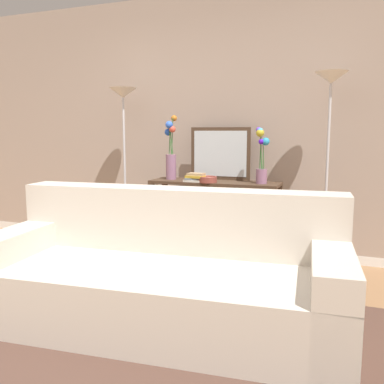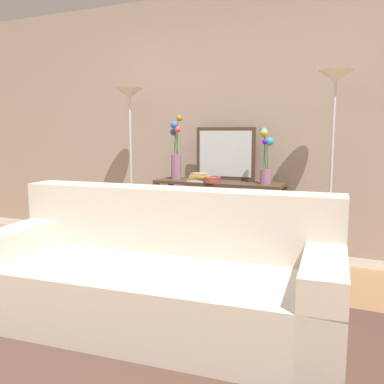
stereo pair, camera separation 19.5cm
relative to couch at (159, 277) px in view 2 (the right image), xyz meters
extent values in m
cube|color=#936B47|center=(-0.33, -0.49, -0.32)|extent=(16.00, 16.00, 0.02)
cube|color=white|center=(-0.33, 1.84, -0.26)|extent=(12.00, 0.15, 0.09)
cube|color=tan|center=(-0.33, 1.84, 1.08)|extent=(12.00, 0.14, 2.60)
cube|color=#51382D|center=(0.01, -0.17, -0.30)|extent=(3.01, 1.79, 0.01)
cube|color=beige|center=(0.01, -0.07, -0.10)|extent=(2.44, 1.18, 0.42)
cube|color=beige|center=(-0.03, 0.29, 0.34)|extent=(2.37, 0.47, 0.46)
cube|color=beige|center=(-1.05, -0.16, -0.01)|extent=(0.33, 0.99, 0.60)
cube|color=beige|center=(1.06, 0.03, -0.01)|extent=(0.33, 0.99, 0.60)
cube|color=#473323|center=(-0.12, 1.46, 0.48)|extent=(1.29, 0.38, 0.03)
cube|color=#473323|center=(-0.12, 1.46, -0.16)|extent=(1.18, 0.32, 0.01)
cube|color=#473323|center=(-0.74, 1.30, 0.08)|extent=(0.05, 0.05, 0.77)
cube|color=#473323|center=(0.50, 1.30, 0.08)|extent=(0.05, 0.05, 0.77)
cube|color=#473323|center=(-0.74, 1.63, 0.08)|extent=(0.05, 0.05, 0.77)
cube|color=#473323|center=(0.50, 1.63, 0.08)|extent=(0.05, 0.05, 0.77)
cylinder|color=silver|center=(-1.10, 1.40, -0.30)|extent=(0.26, 0.26, 0.02)
cylinder|color=silver|center=(-1.10, 1.40, 0.52)|extent=(0.02, 0.02, 1.61)
cone|color=silver|center=(-1.10, 1.40, 1.37)|extent=(0.28, 0.28, 0.10)
cylinder|color=silver|center=(0.94, 1.40, -0.30)|extent=(0.26, 0.26, 0.02)
cylinder|color=silver|center=(0.94, 1.40, 0.55)|extent=(0.02, 0.02, 1.67)
cone|color=silver|center=(0.94, 1.40, 1.43)|extent=(0.28, 0.28, 0.10)
cube|color=#473323|center=(-0.12, 1.62, 0.75)|extent=(0.62, 0.02, 0.53)
cube|color=silver|center=(-0.12, 1.61, 0.75)|extent=(0.55, 0.01, 0.46)
cylinder|color=gray|center=(-0.59, 1.46, 0.62)|extent=(0.10, 0.10, 0.26)
cylinder|color=#3D7538|center=(-0.58, 1.45, 0.87)|extent=(0.03, 0.03, 0.25)
sphere|color=#D94F3C|center=(-0.56, 1.44, 1.00)|extent=(0.07, 0.07, 0.07)
cylinder|color=#3D7538|center=(-0.59, 1.45, 0.89)|extent=(0.04, 0.01, 0.30)
sphere|color=blue|center=(-0.59, 1.43, 1.04)|extent=(0.08, 0.08, 0.08)
cylinder|color=#3D7538|center=(-0.58, 1.47, 0.93)|extent=(0.04, 0.04, 0.36)
sphere|color=#C26E20|center=(-0.56, 1.49, 1.11)|extent=(0.06, 0.06, 0.06)
cylinder|color=#3D7538|center=(-0.61, 1.47, 0.86)|extent=(0.01, 0.02, 0.23)
sphere|color=blue|center=(-0.63, 1.47, 0.97)|extent=(0.07, 0.07, 0.07)
cylinder|color=gray|center=(0.35, 1.44, 0.56)|extent=(0.10, 0.10, 0.14)
cylinder|color=#3D7538|center=(0.34, 1.42, 0.80)|extent=(0.03, 0.02, 0.33)
sphere|color=gold|center=(0.33, 1.40, 0.96)|extent=(0.08, 0.08, 0.08)
cylinder|color=#3D7538|center=(0.36, 1.43, 0.76)|extent=(0.02, 0.03, 0.26)
sphere|color=#2A98C7|center=(0.38, 1.42, 0.88)|extent=(0.07, 0.07, 0.07)
cylinder|color=#3D7538|center=(0.34, 1.42, 0.81)|extent=(0.03, 0.02, 0.35)
sphere|color=#45B1DF|center=(0.33, 1.40, 0.98)|extent=(0.06, 0.06, 0.06)
cylinder|color=#3D7538|center=(0.33, 1.44, 0.81)|extent=(0.01, 0.03, 0.36)
sphere|color=#6F36E9|center=(0.31, 1.44, 0.99)|extent=(0.05, 0.05, 0.05)
cylinder|color=#3D7538|center=(0.35, 1.42, 0.76)|extent=(0.03, 0.01, 0.25)
sphere|color=#4E16C5|center=(0.35, 1.40, 0.88)|extent=(0.05, 0.05, 0.05)
cylinder|color=brown|center=(-0.15, 1.34, 0.51)|extent=(0.18, 0.18, 0.05)
torus|color=brown|center=(-0.15, 1.34, 0.54)|extent=(0.17, 0.17, 0.01)
cube|color=silver|center=(-0.28, 1.35, 0.50)|extent=(0.22, 0.14, 0.02)
cube|color=slate|center=(-0.28, 1.35, 0.52)|extent=(0.20, 0.14, 0.02)
cube|color=gold|center=(-0.28, 1.34, 0.54)|extent=(0.19, 0.14, 0.02)
cube|color=tan|center=(-0.28, 1.35, 0.56)|extent=(0.17, 0.12, 0.02)
cube|color=navy|center=(-0.63, 1.46, -0.25)|extent=(0.04, 0.13, 0.11)
cube|color=slate|center=(-0.58, 1.46, -0.26)|extent=(0.05, 0.15, 0.10)
cube|color=maroon|center=(-0.54, 1.46, -0.25)|extent=(0.04, 0.15, 0.11)
cube|color=#2D2D33|center=(-0.49, 1.46, -0.25)|extent=(0.06, 0.18, 0.11)
cube|color=gold|center=(-0.44, 1.46, -0.25)|extent=(0.03, 0.15, 0.12)
cube|color=silver|center=(-0.41, 1.46, -0.25)|extent=(0.04, 0.15, 0.12)
cube|color=#B77F33|center=(-0.37, 1.46, -0.26)|extent=(0.02, 0.15, 0.10)
cube|color=#236033|center=(-0.34, 1.46, -0.24)|extent=(0.05, 0.13, 0.13)
cube|color=#1E7075|center=(-0.30, 1.46, -0.25)|extent=(0.03, 0.14, 0.12)
cube|color=tan|center=(-0.27, 1.46, -0.26)|extent=(0.02, 0.13, 0.10)
camera|label=1|loc=(1.13, -2.45, 0.97)|focal=39.11mm
camera|label=2|loc=(1.31, -2.38, 0.97)|focal=39.11mm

